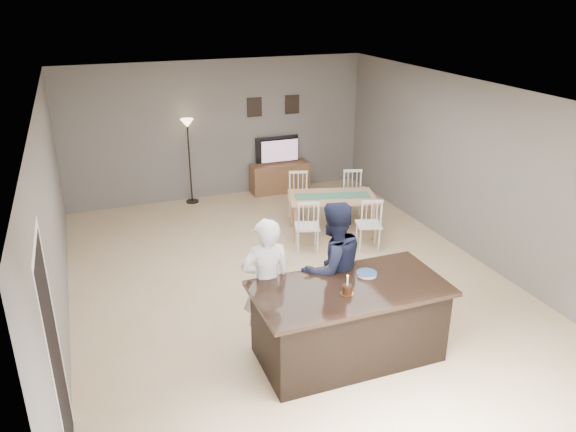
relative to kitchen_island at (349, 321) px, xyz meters
name	(u,v)px	position (x,y,z in m)	size (l,w,h in m)	color
floor	(291,284)	(0.00, 1.80, -0.45)	(8.00, 8.00, 0.00)	tan
room_shell	(291,172)	(0.00, 1.80, 1.22)	(8.00, 8.00, 8.00)	slate
kitchen_island	(349,321)	(0.00, 0.00, 0.00)	(2.15, 1.10, 0.90)	black
tv_console	(280,177)	(1.20, 5.57, -0.15)	(1.20, 0.40, 0.60)	brown
television	(279,150)	(1.20, 5.64, 0.41)	(0.91, 0.12, 0.53)	black
tv_screen_glow	(280,151)	(1.20, 5.56, 0.42)	(0.78, 0.78, 0.00)	#F7541B
picture_frames	(274,106)	(1.15, 5.78, 1.30)	(1.10, 0.02, 0.38)	black
doorway	(53,340)	(-2.99, -0.50, 0.80)	(0.00, 2.10, 2.65)	black
woman	(266,284)	(-0.79, 0.55, 0.35)	(0.59, 0.39, 1.61)	silver
man	(332,269)	(0.04, 0.55, 0.39)	(0.82, 0.64, 1.69)	#171B33
birthday_cake	(347,289)	(-0.10, -0.12, 0.50)	(0.14, 0.14, 0.22)	gold
plate_stack	(367,274)	(0.29, 0.17, 0.46)	(0.23, 0.23, 0.04)	white
dining_table	(332,202)	(1.30, 3.24, 0.11)	(1.77, 1.95, 0.88)	tan
floor_lamp	(188,138)	(-0.64, 5.59, 0.83)	(0.25, 0.25, 1.66)	black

